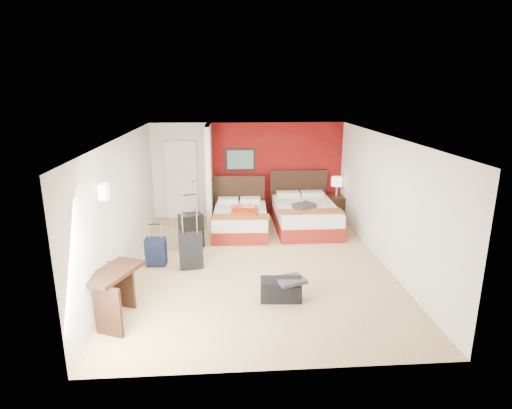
{
  "coord_description": "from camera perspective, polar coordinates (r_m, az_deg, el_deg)",
  "views": [
    {
      "loc": [
        -0.56,
        -7.68,
        3.39
      ],
      "look_at": [
        0.04,
        0.8,
        1.0
      ],
      "focal_mm": 29.54,
      "sensor_mm": 36.0,
      "label": 1
    }
  ],
  "objects": [
    {
      "name": "desk",
      "position": [
        6.71,
        -18.52,
        -11.61
      ],
      "size": [
        0.83,
        1.08,
        0.81
      ],
      "primitive_type": "cube",
      "rotation": [
        0.0,
        0.0,
        -0.4
      ],
      "color": "black",
      "rests_on": "ground"
    },
    {
      "name": "partition_wall",
      "position": [
        10.52,
        -6.38,
        3.87
      ],
      "size": [
        0.12,
        1.2,
        2.5
      ],
      "primitive_type": "cube",
      "color": "silver",
      "rests_on": "ground"
    },
    {
      "name": "entry_door",
      "position": [
        11.2,
        -10.08,
        3.27
      ],
      "size": [
        0.82,
        0.06,
        2.05
      ],
      "primitive_type": "cube",
      "color": "silver",
      "rests_on": "ground"
    },
    {
      "name": "bed_right",
      "position": [
        10.38,
        6.71,
        -1.66
      ],
      "size": [
        1.45,
        2.07,
        0.62
      ],
      "primitive_type": "cube",
      "rotation": [
        0.0,
        0.0,
        -0.0
      ],
      "color": "silver",
      "rests_on": "ground"
    },
    {
      "name": "table_lamp",
      "position": [
        11.17,
        10.88,
        2.36
      ],
      "size": [
        0.34,
        0.34,
        0.52
      ],
      "primitive_type": "cylinder",
      "rotation": [
        0.0,
        0.0,
        0.2
      ],
      "color": "white",
      "rests_on": "nightstand"
    },
    {
      "name": "suitcase_black",
      "position": [
        9.19,
        -8.74,
        -3.7
      ],
      "size": [
        0.57,
        0.47,
        0.73
      ],
      "primitive_type": "cube",
      "rotation": [
        0.0,
        0.0,
        0.41
      ],
      "color": "black",
      "rests_on": "ground"
    },
    {
      "name": "duffel_bag",
      "position": [
        7.06,
        3.38,
        -11.48
      ],
      "size": [
        0.69,
        0.4,
        0.34
      ],
      "primitive_type": "cube",
      "rotation": [
        0.0,
        0.0,
        -0.07
      ],
      "color": "black",
      "rests_on": "ground"
    },
    {
      "name": "suitcase_charcoal",
      "position": [
        8.23,
        -8.8,
        -6.33
      ],
      "size": [
        0.48,
        0.33,
        0.66
      ],
      "primitive_type": "cube",
      "rotation": [
        0.0,
        0.0,
        0.13
      ],
      "color": "black",
      "rests_on": "ground"
    },
    {
      "name": "jacket_bundle",
      "position": [
        9.98,
        6.52,
        -0.19
      ],
      "size": [
        0.58,
        0.55,
        0.11
      ],
      "primitive_type": "cube",
      "rotation": [
        0.0,
        0.0,
        0.54
      ],
      "color": "#3A3A3F",
      "rests_on": "bed_right"
    },
    {
      "name": "suitcase_navy",
      "position": [
        8.47,
        -13.38,
        -6.38
      ],
      "size": [
        0.4,
        0.26,
        0.54
      ],
      "primitive_type": "cube",
      "rotation": [
        0.0,
        0.0,
        -0.07
      ],
      "color": "#111933",
      "rests_on": "ground"
    },
    {
      "name": "red_accent_panel",
      "position": [
        11.2,
        2.75,
        4.67
      ],
      "size": [
        3.5,
        0.04,
        2.5
      ],
      "primitive_type": "cube",
      "color": "maroon",
      "rests_on": "ground"
    },
    {
      "name": "ground",
      "position": [
        8.42,
        0.11,
        -8.06
      ],
      "size": [
        6.5,
        6.5,
        0.0
      ],
      "primitive_type": "plane",
      "color": "#D5B883",
      "rests_on": "ground"
    },
    {
      "name": "red_suitcase_open",
      "position": [
        9.91,
        -1.55,
        -0.7
      ],
      "size": [
        0.76,
        0.91,
        0.1
      ],
      "primitive_type": "cube",
      "rotation": [
        0.0,
        0.0,
        -0.26
      ],
      "color": "#A82C0E",
      "rests_on": "bed_left"
    },
    {
      "name": "jacket_draped",
      "position": [
        6.95,
        4.7,
        -10.15
      ],
      "size": [
        0.55,
        0.5,
        0.06
      ],
      "primitive_type": "cube",
      "rotation": [
        0.0,
        0.0,
        0.33
      ],
      "color": "#38383D",
      "rests_on": "duffel_bag"
    },
    {
      "name": "bed_left",
      "position": [
        10.1,
        -2.13,
        -2.3
      ],
      "size": [
        1.35,
        1.87,
        0.54
      ],
      "primitive_type": "cube",
      "rotation": [
        0.0,
        0.0,
        -0.05
      ],
      "color": "white",
      "rests_on": "ground"
    },
    {
      "name": "nightstand",
      "position": [
        11.31,
        10.73,
        -0.41
      ],
      "size": [
        0.47,
        0.47,
        0.61
      ],
      "primitive_type": "cube",
      "rotation": [
        0.0,
        0.0,
        0.08
      ],
      "color": "#301E10",
      "rests_on": "ground"
    },
    {
      "name": "room_walls",
      "position": [
        9.39,
        -9.11,
        2.36
      ],
      "size": [
        5.02,
        6.52,
        2.5
      ],
      "color": "silver",
      "rests_on": "ground"
    }
  ]
}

